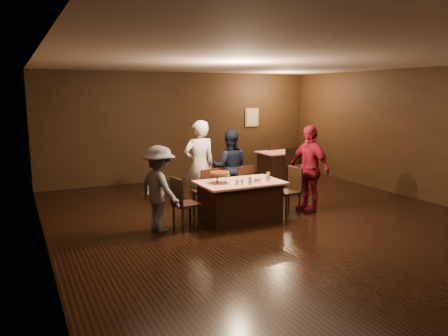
# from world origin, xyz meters

# --- Properties ---
(room) EXTENTS (10.00, 10.04, 3.02)m
(room) POSITION_xyz_m (0.00, 0.01, 2.14)
(room) COLOR black
(room) RESTS_ON ground
(main_table) EXTENTS (1.60, 1.00, 0.77)m
(main_table) POSITION_xyz_m (-0.53, 0.61, 0.39)
(main_table) COLOR #B31C0B
(main_table) RESTS_ON ground
(back_table) EXTENTS (1.30, 0.90, 0.77)m
(back_table) POSITION_xyz_m (2.56, 3.85, 0.39)
(back_table) COLOR red
(back_table) RESTS_ON ground
(chair_far_left) EXTENTS (0.48, 0.48, 0.95)m
(chair_far_left) POSITION_xyz_m (-0.93, 1.36, 0.47)
(chair_far_left) COLOR black
(chair_far_left) RESTS_ON ground
(chair_far_right) EXTENTS (0.49, 0.49, 0.95)m
(chair_far_right) POSITION_xyz_m (-0.13, 1.36, 0.47)
(chair_far_right) COLOR black
(chair_far_right) RESTS_ON ground
(chair_end_left) EXTENTS (0.47, 0.47, 0.95)m
(chair_end_left) POSITION_xyz_m (-1.63, 0.61, 0.47)
(chair_end_left) COLOR black
(chair_end_left) RESTS_ON ground
(chair_end_right) EXTENTS (0.46, 0.46, 0.95)m
(chair_end_right) POSITION_xyz_m (0.57, 0.61, 0.47)
(chair_end_right) COLOR black
(chair_end_right) RESTS_ON ground
(chair_back_near) EXTENTS (0.44, 0.44, 0.95)m
(chair_back_near) POSITION_xyz_m (2.56, 3.15, 0.47)
(chair_back_near) COLOR black
(chair_back_near) RESTS_ON ground
(chair_back_far) EXTENTS (0.50, 0.50, 0.95)m
(chair_back_far) POSITION_xyz_m (2.56, 4.45, 0.47)
(chair_back_far) COLOR black
(chair_back_far) RESTS_ON ground
(diner_white_jacket) EXTENTS (0.69, 0.46, 1.88)m
(diner_white_jacket) POSITION_xyz_m (-0.89, 1.75, 0.94)
(diner_white_jacket) COLOR silver
(diner_white_jacket) RESTS_ON ground
(diner_navy_hoodie) EXTENTS (0.98, 0.89, 1.64)m
(diner_navy_hoodie) POSITION_xyz_m (-0.09, 1.91, 0.82)
(diner_navy_hoodie) COLOR black
(diner_navy_hoodie) RESTS_ON ground
(diner_grey_knit) EXTENTS (0.85, 1.12, 1.53)m
(diner_grey_knit) POSITION_xyz_m (-2.09, 0.70, 0.77)
(diner_grey_knit) COLOR slate
(diner_grey_knit) RESTS_ON ground
(diner_red_shirt) EXTENTS (0.58, 1.10, 1.79)m
(diner_red_shirt) POSITION_xyz_m (1.11, 0.65, 0.89)
(diner_red_shirt) COLOR maroon
(diner_red_shirt) RESTS_ON ground
(pizza_stand) EXTENTS (0.38, 0.38, 0.22)m
(pizza_stand) POSITION_xyz_m (-0.93, 0.66, 0.95)
(pizza_stand) COLOR black
(pizza_stand) RESTS_ON main_table
(plate_with_slice) EXTENTS (0.25, 0.25, 0.06)m
(plate_with_slice) POSITION_xyz_m (-0.28, 0.43, 0.80)
(plate_with_slice) COLOR white
(plate_with_slice) RESTS_ON main_table
(plate_empty) EXTENTS (0.25, 0.25, 0.01)m
(plate_empty) POSITION_xyz_m (0.02, 0.76, 0.78)
(plate_empty) COLOR white
(plate_empty) RESTS_ON main_table
(glass_front_left) EXTENTS (0.08, 0.08, 0.14)m
(glass_front_left) POSITION_xyz_m (-0.48, 0.31, 0.84)
(glass_front_left) COLOR silver
(glass_front_left) RESTS_ON main_table
(glass_front_right) EXTENTS (0.08, 0.08, 0.14)m
(glass_front_right) POSITION_xyz_m (-0.08, 0.36, 0.84)
(glass_front_right) COLOR silver
(glass_front_right) RESTS_ON main_table
(glass_amber) EXTENTS (0.08, 0.08, 0.14)m
(glass_amber) POSITION_xyz_m (0.07, 0.56, 0.84)
(glass_amber) COLOR #BF7F26
(glass_amber) RESTS_ON main_table
(condiments) EXTENTS (0.17, 0.10, 0.09)m
(condiments) POSITION_xyz_m (-0.71, 0.33, 0.82)
(condiments) COLOR silver
(condiments) RESTS_ON main_table
(napkin_center) EXTENTS (0.19, 0.19, 0.01)m
(napkin_center) POSITION_xyz_m (-0.23, 0.61, 0.77)
(napkin_center) COLOR white
(napkin_center) RESTS_ON main_table
(napkin_left) EXTENTS (0.21, 0.21, 0.01)m
(napkin_left) POSITION_xyz_m (-0.68, 0.56, 0.77)
(napkin_left) COLOR white
(napkin_left) RESTS_ON main_table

